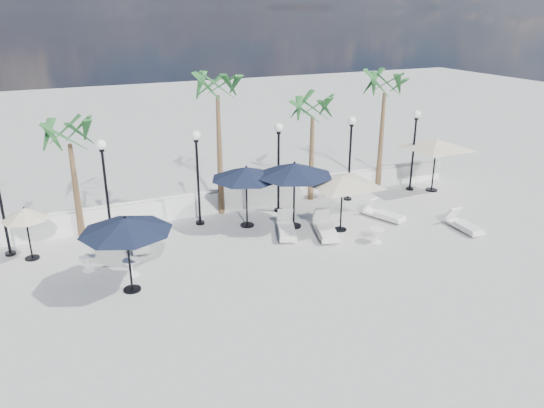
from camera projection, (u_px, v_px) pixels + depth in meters
name	position (u px, v px, depth m)	size (l,w,h in m)	color
ground	(264.00, 299.00, 15.97)	(100.00, 100.00, 0.00)	#AFAFA9
balustrade	(193.00, 205.00, 22.22)	(26.00, 0.30, 1.01)	white
lamppost_2	(105.00, 176.00, 19.31)	(0.36, 0.36, 3.84)	black
lamppost_3	(197.00, 165.00, 20.66)	(0.36, 0.36, 3.84)	black
lamppost_4	(279.00, 155.00, 22.01)	(0.36, 0.36, 3.84)	black
lamppost_5	(350.00, 147.00, 23.36)	(0.36, 0.36, 3.84)	black
lamppost_6	(414.00, 139.00, 24.71)	(0.36, 0.36, 3.84)	black
palm_1	(69.00, 140.00, 19.17)	(2.60, 2.60, 4.70)	brown
palm_2	(217.00, 92.00, 20.89)	(2.60, 2.60, 6.10)	brown
palm_3	(313.00, 113.00, 22.96)	(2.60, 2.60, 4.90)	brown
palm_4	(385.00, 90.00, 24.11)	(2.60, 2.60, 5.70)	brown
lounger_3	(286.00, 229.00, 20.43)	(1.30, 2.06, 0.74)	white
lounger_4	(138.00, 241.00, 19.38)	(0.68, 1.83, 0.67)	white
lounger_5	(326.00, 229.00, 20.38)	(1.26, 2.18, 0.78)	white
lounger_6	(384.00, 214.00, 21.96)	(1.20, 1.90, 0.68)	white
lounger_7	(464.00, 225.00, 20.87)	(0.67, 1.79, 0.66)	white
side_table_0	(88.00, 262.00, 17.64)	(0.53, 0.53, 0.51)	white
side_table_1	(132.00, 266.00, 17.30)	(0.56, 0.56, 0.55)	white
side_table_2	(377.00, 234.00, 19.70)	(0.58, 0.58, 0.56)	white
parasol_navy_left	(126.00, 225.00, 15.71)	(2.81, 2.81, 2.48)	black
parasol_navy_mid	(246.00, 173.00, 20.57)	(2.81, 2.81, 2.52)	black
parasol_navy_right	(294.00, 170.00, 20.42)	(3.03, 3.03, 2.72)	black
parasol_cream_sq_a	(343.00, 176.00, 20.14)	(4.89, 4.89, 2.40)	black
parasol_cream_sq_b	(437.00, 140.00, 24.59)	(5.32, 5.32, 2.66)	black
parasol_cream_small	(25.00, 214.00, 17.96)	(1.58, 1.58, 1.95)	black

